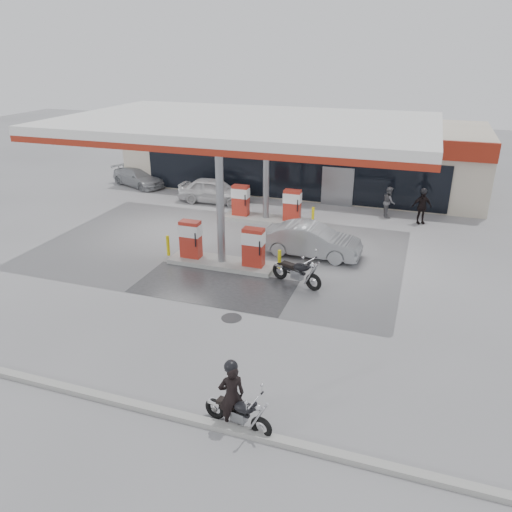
# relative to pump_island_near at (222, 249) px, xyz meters

# --- Properties ---
(ground) EXTENTS (90.00, 90.00, 0.00)m
(ground) POSITION_rel_pump_island_near_xyz_m (0.00, -2.00, -0.71)
(ground) COLOR gray
(ground) RESTS_ON ground
(wet_patch) EXTENTS (6.00, 3.00, 0.00)m
(wet_patch) POSITION_rel_pump_island_near_xyz_m (0.50, -2.00, -0.71)
(wet_patch) COLOR #4C4C4F
(wet_patch) RESTS_ON ground
(drain_cover) EXTENTS (0.70, 0.70, 0.01)m
(drain_cover) POSITION_rel_pump_island_near_xyz_m (2.00, -4.00, -0.71)
(drain_cover) COLOR #38383A
(drain_cover) RESTS_ON ground
(kerb) EXTENTS (28.00, 0.25, 0.15)m
(kerb) POSITION_rel_pump_island_near_xyz_m (0.00, -9.00, -0.64)
(kerb) COLOR gray
(kerb) RESTS_ON ground
(store_building) EXTENTS (22.00, 8.22, 4.00)m
(store_building) POSITION_rel_pump_island_near_xyz_m (0.01, 13.94, 1.30)
(store_building) COLOR beige
(store_building) RESTS_ON ground
(canopy) EXTENTS (16.00, 10.02, 5.51)m
(canopy) POSITION_rel_pump_island_near_xyz_m (0.00, 3.00, 4.56)
(canopy) COLOR silver
(canopy) RESTS_ON ground
(pump_island_near) EXTENTS (5.14, 1.30, 1.78)m
(pump_island_near) POSITION_rel_pump_island_near_xyz_m (0.00, 0.00, 0.00)
(pump_island_near) COLOR #9E9E99
(pump_island_near) RESTS_ON ground
(pump_island_far) EXTENTS (5.14, 1.30, 1.78)m
(pump_island_far) POSITION_rel_pump_island_near_xyz_m (0.00, 6.00, 0.00)
(pump_island_far) COLOR #9E9E99
(pump_island_far) RESTS_ON ground
(main_motorcycle) EXTENTS (1.86, 0.77, 0.96)m
(main_motorcycle) POSITION_rel_pump_island_near_xyz_m (4.09, -8.80, -0.29)
(main_motorcycle) COLOR black
(main_motorcycle) RESTS_ON ground
(biker_main) EXTENTS (0.76, 0.69, 1.74)m
(biker_main) POSITION_rel_pump_island_near_xyz_m (3.90, -8.77, 0.16)
(biker_main) COLOR black
(biker_main) RESTS_ON ground
(parked_motorcycle) EXTENTS (2.17, 1.17, 1.16)m
(parked_motorcycle) POSITION_rel_pump_island_near_xyz_m (3.45, -0.81, -0.20)
(parked_motorcycle) COLOR black
(parked_motorcycle) RESTS_ON ground
(sedan_white) EXTENTS (4.22, 1.79, 1.42)m
(sedan_white) POSITION_rel_pump_island_near_xyz_m (-3.88, 8.20, 0.00)
(sedan_white) COLOR silver
(sedan_white) RESTS_ON ground
(attendant) EXTENTS (0.77, 0.90, 1.63)m
(attendant) POSITION_rel_pump_island_near_xyz_m (5.97, 8.80, 0.10)
(attendant) COLOR #535257
(attendant) RESTS_ON ground
(hatchback_silver) EXTENTS (4.30, 1.61, 1.40)m
(hatchback_silver) POSITION_rel_pump_island_near_xyz_m (3.30, 2.20, -0.01)
(hatchback_silver) COLOR #929599
(hatchback_silver) RESTS_ON ground
(parked_car_left) EXTENTS (4.37, 3.05, 1.17)m
(parked_car_left) POSITION_rel_pump_island_near_xyz_m (-10.00, 10.00, -0.12)
(parked_car_left) COLOR #94979C
(parked_car_left) RESTS_ON ground
(parked_car_right) EXTENTS (3.99, 2.69, 1.02)m
(parked_car_right) POSITION_rel_pump_island_near_xyz_m (6.54, 12.00, -0.20)
(parked_car_right) COLOR navy
(parked_car_right) RESTS_ON ground
(biker_walking) EXTENTS (1.12, 0.79, 1.76)m
(biker_walking) POSITION_rel_pump_island_near_xyz_m (7.65, 8.20, 0.17)
(biker_walking) COLOR black
(biker_walking) RESTS_ON ground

